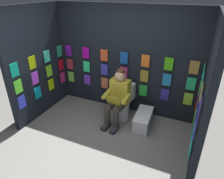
% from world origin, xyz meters
% --- Properties ---
extents(ground_plane, '(30.00, 30.00, 0.00)m').
position_xyz_m(ground_plane, '(0.00, 0.00, 0.00)').
color(ground_plane, gray).
extents(display_wall_back, '(3.32, 0.14, 2.34)m').
position_xyz_m(display_wall_back, '(0.00, -1.71, 1.17)').
color(display_wall_back, black).
rests_on(display_wall_back, ground).
extents(display_wall_left, '(0.14, 1.66, 2.34)m').
position_xyz_m(display_wall_left, '(-1.66, -0.83, 1.17)').
color(display_wall_left, black).
rests_on(display_wall_left, ground).
extents(display_wall_right, '(0.14, 1.66, 2.34)m').
position_xyz_m(display_wall_right, '(1.66, -0.83, 1.17)').
color(display_wall_right, black).
rests_on(display_wall_right, ground).
extents(toilet, '(0.42, 0.57, 0.77)m').
position_xyz_m(toilet, '(-0.10, -1.31, 0.33)').
color(toilet, white).
rests_on(toilet, ground).
extents(person_reading, '(0.55, 0.71, 1.19)m').
position_xyz_m(person_reading, '(-0.09, -1.09, 0.60)').
color(person_reading, gold).
rests_on(person_reading, ground).
extents(comic_longbox_near, '(0.35, 0.69, 0.31)m').
position_xyz_m(comic_longbox_near, '(-0.64, -1.16, 0.16)').
color(comic_longbox_near, silver).
rests_on(comic_longbox_near, ground).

